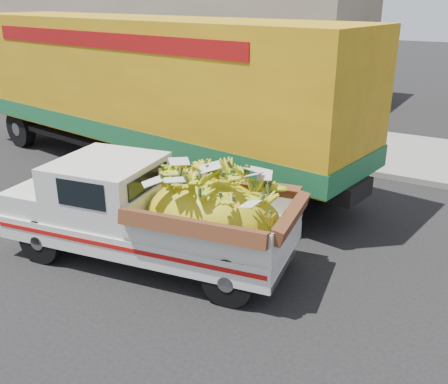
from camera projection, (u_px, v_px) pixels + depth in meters
The scene contains 6 objects.
ground at pixel (59, 244), 9.22m from camera, with size 100.00×100.00×0.00m, color black.
curb at pixel (237, 150), 14.60m from camera, with size 60.00×0.25×0.15m, color gray.
sidewalk at pixel (269, 134), 16.28m from camera, with size 60.00×4.00×0.14m, color gray.
building_left at pixel (174, 36), 23.91m from camera, with size 18.00×6.00×5.00m, color gray.
pickup_truck at pixel (168, 214), 8.22m from camera, with size 5.09×2.50×1.71m.
semi_trailer at pixel (145, 88), 12.51m from camera, with size 12.06×4.25×3.80m.
Camera 1 is at (6.83, -5.51, 4.27)m, focal length 40.00 mm.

